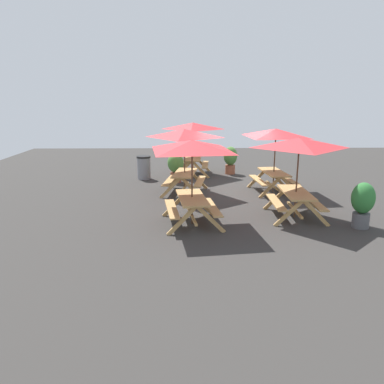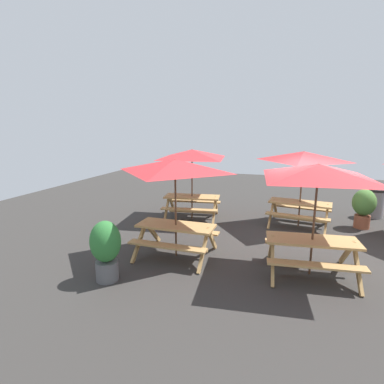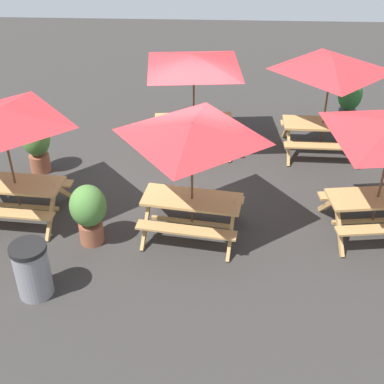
{
  "view_description": "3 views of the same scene",
  "coord_description": "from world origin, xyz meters",
  "px_view_note": "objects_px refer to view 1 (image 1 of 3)",
  "views": [
    {
      "loc": [
        13.41,
        -1.79,
        3.39
      ],
      "look_at": [
        3.66,
        -1.61,
        0.9
      ],
      "focal_mm": 35.0,
      "sensor_mm": 36.0,
      "label": 1
    },
    {
      "loc": [
        0.81,
        7.63,
        2.98
      ],
      "look_at": [
        3.66,
        -1.61,
        0.9
      ],
      "focal_mm": 28.0,
      "sensor_mm": 36.0,
      "label": 2
    },
    {
      "loc": [
        0.62,
        -9.77,
        6.28
      ],
      "look_at": [
        0.27,
        -1.81,
        0.9
      ],
      "focal_mm": 50.0,
      "sensor_mm": 36.0,
      "label": 3
    }
  ],
  "objects_px": {
    "picnic_table_3": "(276,138)",
    "potted_plant_0": "(230,159)",
    "picnic_table_4": "(299,149)",
    "potted_plant_2": "(363,203)",
    "trash_bin_gray": "(144,167)",
    "picnic_table_0": "(193,130)",
    "picnic_table_1": "(185,138)",
    "potted_plant_1": "(176,165)",
    "picnic_table_2": "(192,152)"
  },
  "relations": [
    {
      "from": "potted_plant_0",
      "to": "potted_plant_2",
      "type": "distance_m",
      "value": 7.7
    },
    {
      "from": "potted_plant_2",
      "to": "picnic_table_3",
      "type": "bearing_deg",
      "value": -159.44
    },
    {
      "from": "picnic_table_2",
      "to": "trash_bin_gray",
      "type": "relative_size",
      "value": 2.86
    },
    {
      "from": "picnic_table_2",
      "to": "potted_plant_0",
      "type": "height_order",
      "value": "picnic_table_2"
    },
    {
      "from": "potted_plant_1",
      "to": "potted_plant_0",
      "type": "bearing_deg",
      "value": 124.13
    },
    {
      "from": "picnic_table_4",
      "to": "potted_plant_2",
      "type": "height_order",
      "value": "picnic_table_4"
    },
    {
      "from": "picnic_table_2",
      "to": "picnic_table_4",
      "type": "xyz_separation_m",
      "value": [
        -0.52,
        2.98,
        0.0
      ]
    },
    {
      "from": "picnic_table_0",
      "to": "potted_plant_1",
      "type": "bearing_deg",
      "value": -20.65
    },
    {
      "from": "picnic_table_0",
      "to": "picnic_table_2",
      "type": "bearing_deg",
      "value": 3.21
    },
    {
      "from": "picnic_table_4",
      "to": "potted_plant_2",
      "type": "distance_m",
      "value": 2.19
    },
    {
      "from": "picnic_table_0",
      "to": "picnic_table_2",
      "type": "height_order",
      "value": "same"
    },
    {
      "from": "trash_bin_gray",
      "to": "picnic_table_2",
      "type": "bearing_deg",
      "value": 18.23
    },
    {
      "from": "trash_bin_gray",
      "to": "potted_plant_1",
      "type": "relative_size",
      "value": 0.82
    },
    {
      "from": "picnic_table_1",
      "to": "potted_plant_1",
      "type": "height_order",
      "value": "picnic_table_1"
    },
    {
      "from": "picnic_table_3",
      "to": "trash_bin_gray",
      "type": "relative_size",
      "value": 2.87
    },
    {
      "from": "picnic_table_2",
      "to": "picnic_table_1",
      "type": "bearing_deg",
      "value": 176.1
    },
    {
      "from": "picnic_table_0",
      "to": "potted_plant_2",
      "type": "relative_size",
      "value": 1.9
    },
    {
      "from": "trash_bin_gray",
      "to": "potted_plant_1",
      "type": "xyz_separation_m",
      "value": [
        0.65,
        1.36,
        0.19
      ]
    },
    {
      "from": "picnic_table_3",
      "to": "potted_plant_0",
      "type": "bearing_deg",
      "value": -165.96
    },
    {
      "from": "picnic_table_3",
      "to": "potted_plant_2",
      "type": "relative_size",
      "value": 2.3
    },
    {
      "from": "picnic_table_4",
      "to": "potted_plant_2",
      "type": "xyz_separation_m",
      "value": [
        0.9,
        1.51,
        -1.3
      ]
    },
    {
      "from": "potted_plant_1",
      "to": "potted_plant_2",
      "type": "height_order",
      "value": "potted_plant_2"
    },
    {
      "from": "picnic_table_0",
      "to": "picnic_table_3",
      "type": "height_order",
      "value": "same"
    },
    {
      "from": "picnic_table_2",
      "to": "potted_plant_2",
      "type": "height_order",
      "value": "picnic_table_2"
    },
    {
      "from": "potted_plant_0",
      "to": "trash_bin_gray",
      "type": "bearing_deg",
      "value": -75.26
    },
    {
      "from": "picnic_table_2",
      "to": "picnic_table_3",
      "type": "distance_m",
      "value": 4.63
    },
    {
      "from": "picnic_table_2",
      "to": "potted_plant_1",
      "type": "relative_size",
      "value": 2.35
    },
    {
      "from": "picnic_table_4",
      "to": "potted_plant_0",
      "type": "distance_m",
      "value": 6.56
    },
    {
      "from": "picnic_table_0",
      "to": "picnic_table_1",
      "type": "height_order",
      "value": "same"
    },
    {
      "from": "picnic_table_3",
      "to": "trash_bin_gray",
      "type": "xyz_separation_m",
      "value": [
        -2.37,
        -4.97,
        -1.49
      ]
    },
    {
      "from": "trash_bin_gray",
      "to": "potted_plant_1",
      "type": "height_order",
      "value": "potted_plant_1"
    },
    {
      "from": "picnic_table_1",
      "to": "potted_plant_2",
      "type": "relative_size",
      "value": 1.9
    },
    {
      "from": "picnic_table_1",
      "to": "trash_bin_gray",
      "type": "relative_size",
      "value": 2.38
    },
    {
      "from": "picnic_table_3",
      "to": "potted_plant_0",
      "type": "height_order",
      "value": "picnic_table_3"
    },
    {
      "from": "picnic_table_0",
      "to": "trash_bin_gray",
      "type": "bearing_deg",
      "value": -61.94
    },
    {
      "from": "potted_plant_2",
      "to": "potted_plant_1",
      "type": "bearing_deg",
      "value": -137.9
    },
    {
      "from": "trash_bin_gray",
      "to": "potted_plant_0",
      "type": "relative_size",
      "value": 0.79
    },
    {
      "from": "picnic_table_1",
      "to": "trash_bin_gray",
      "type": "distance_m",
      "value": 3.37
    },
    {
      "from": "picnic_table_4",
      "to": "trash_bin_gray",
      "type": "xyz_separation_m",
      "value": [
        -5.34,
        -4.91,
        -1.49
      ]
    },
    {
      "from": "picnic_table_0",
      "to": "picnic_table_3",
      "type": "xyz_separation_m",
      "value": [
        3.27,
        2.87,
        0.0
      ]
    },
    {
      "from": "picnic_table_0",
      "to": "picnic_table_3",
      "type": "relative_size",
      "value": 0.83
    },
    {
      "from": "picnic_table_0",
      "to": "potted_plant_1",
      "type": "distance_m",
      "value": 2.16
    },
    {
      "from": "picnic_table_1",
      "to": "picnic_table_2",
      "type": "distance_m",
      "value": 3.4
    },
    {
      "from": "picnic_table_4",
      "to": "potted_plant_0",
      "type": "height_order",
      "value": "picnic_table_4"
    },
    {
      "from": "picnic_table_1",
      "to": "picnic_table_3",
      "type": "bearing_deg",
      "value": 100.45
    },
    {
      "from": "picnic_table_2",
      "to": "potted_plant_1",
      "type": "xyz_separation_m",
      "value": [
        -5.22,
        -0.57,
        -1.3
      ]
    },
    {
      "from": "picnic_table_4",
      "to": "picnic_table_1",
      "type": "bearing_deg",
      "value": -130.66
    },
    {
      "from": "picnic_table_1",
      "to": "picnic_table_2",
      "type": "height_order",
      "value": "same"
    },
    {
      "from": "picnic_table_1",
      "to": "potted_plant_2",
      "type": "bearing_deg",
      "value": 59.77
    },
    {
      "from": "picnic_table_3",
      "to": "potted_plant_1",
      "type": "bearing_deg",
      "value": -120.86
    }
  ]
}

